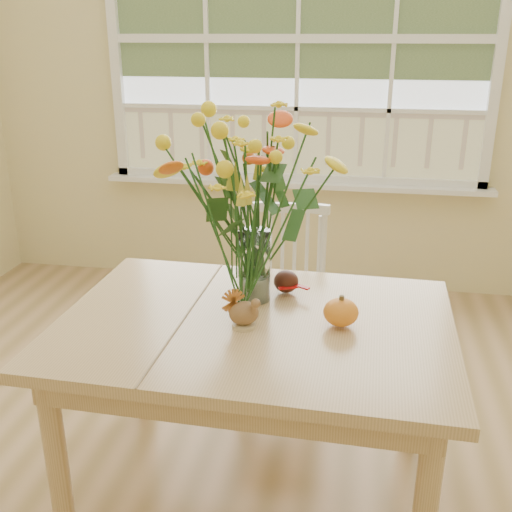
# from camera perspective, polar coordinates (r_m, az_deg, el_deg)

# --- Properties ---
(wall_back) EXTENTS (4.00, 0.02, 2.70)m
(wall_back) POSITION_cam_1_polar(r_m,az_deg,el_deg) (3.76, 4.00, 16.92)
(wall_back) COLOR beige
(wall_back) RESTS_ON floor
(window) EXTENTS (2.42, 0.12, 1.74)m
(window) POSITION_cam_1_polar(r_m,az_deg,el_deg) (3.71, 4.01, 19.68)
(window) COLOR silver
(window) RESTS_ON wall_back
(dining_table) EXTENTS (1.32, 0.96, 0.69)m
(dining_table) POSITION_cam_1_polar(r_m,az_deg,el_deg) (2.04, -0.10, -8.42)
(dining_table) COLOR tan
(dining_table) RESTS_ON floor
(windsor_chair) EXTENTS (0.44, 0.42, 0.87)m
(windsor_chair) POSITION_cam_1_polar(r_m,az_deg,el_deg) (2.67, 2.41, -3.71)
(windsor_chair) COLOR white
(windsor_chair) RESTS_ON floor
(flower_vase) EXTENTS (0.53, 0.53, 0.63)m
(flower_vase) POSITION_cam_1_polar(r_m,az_deg,el_deg) (2.02, -0.17, 5.79)
(flower_vase) COLOR white
(flower_vase) RESTS_ON dining_table
(pumpkin) EXTENTS (0.11, 0.11, 0.09)m
(pumpkin) POSITION_cam_1_polar(r_m,az_deg,el_deg) (1.96, 8.08, -5.45)
(pumpkin) COLOR orange
(pumpkin) RESTS_ON dining_table
(turkey_figurine) EXTENTS (0.12, 0.10, 0.12)m
(turkey_figurine) POSITION_cam_1_polar(r_m,az_deg,el_deg) (1.93, -1.16, -5.48)
(turkey_figurine) COLOR #CCB78C
(turkey_figurine) RESTS_ON dining_table
(dark_gourd) EXTENTS (0.13, 0.09, 0.08)m
(dark_gourd) POSITION_cam_1_polar(r_m,az_deg,el_deg) (2.18, 2.88, -2.54)
(dark_gourd) COLOR #38160F
(dark_gourd) RESTS_ON dining_table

